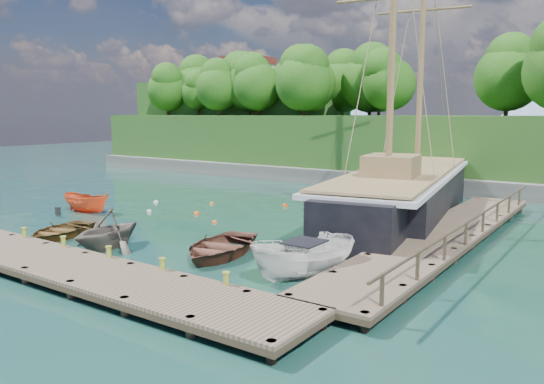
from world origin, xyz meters
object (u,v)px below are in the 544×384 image
Objects in this scene: rowboat_1 at (108,248)px; motorboat_orange at (87,212)px; cabin_boat_white at (304,278)px; rowboat_0 at (61,237)px; schooner at (403,197)px; rowboat_2 at (220,255)px.

rowboat_1 is 10.00m from motorboat_orange.
motorboat_orange is at bearing -167.28° from cabin_boat_white.
motorboat_orange reaches higher than rowboat_0.
motorboat_orange is 0.13× the size of schooner.
rowboat_2 is at bearing -5.44° from rowboat_0.
motorboat_orange is 18.84m from cabin_boat_white.
rowboat_2 is at bearing 15.25° from rowboat_1.
rowboat_1 is 17.45m from schooner.
cabin_boat_white reaches higher than rowboat_0.
schooner is at bearing 55.10° from rowboat_1.
rowboat_1 is 0.13× the size of schooner.
schooner is (12.26, 15.16, 1.21)m from rowboat_0.
schooner is (16.96, 10.13, 1.21)m from motorboat_orange.
cabin_boat_white reaches higher than motorboat_orange.
rowboat_2 is 1.10× the size of cabin_boat_white.
rowboat_2 is (5.09, 2.00, 0.00)m from rowboat_1.
schooner reaches higher than cabin_boat_white.
rowboat_2 is (8.97, 1.90, 0.00)m from rowboat_0.
cabin_boat_white is at bearing -106.93° from motorboat_orange.
rowboat_1 reaches higher than rowboat_0.
rowboat_0 is 1.11× the size of rowboat_1.
schooner is (-1.49, 13.94, 1.21)m from cabin_boat_white.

